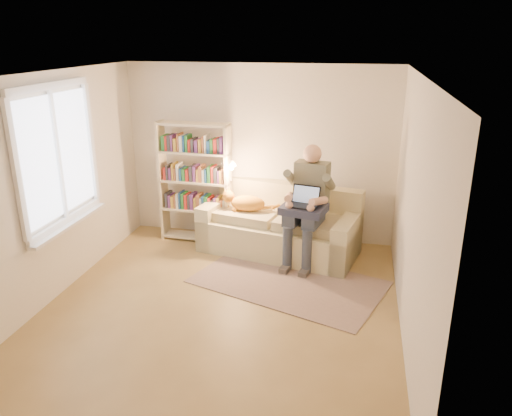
% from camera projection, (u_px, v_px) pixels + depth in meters
% --- Properties ---
extents(floor, '(4.50, 4.50, 0.00)m').
position_uv_depth(floor, '(221.00, 308.00, 5.73)').
color(floor, olive).
rests_on(floor, ground).
extents(ceiling, '(4.00, 4.50, 0.02)m').
position_uv_depth(ceiling, '(214.00, 75.00, 4.87)').
color(ceiling, white).
rests_on(ceiling, wall_back).
extents(wall_left, '(0.02, 4.50, 2.60)m').
position_uv_depth(wall_left, '(49.00, 190.00, 5.69)').
color(wall_left, silver).
rests_on(wall_left, floor).
extents(wall_right, '(0.02, 4.50, 2.60)m').
position_uv_depth(wall_right, '(413.00, 214.00, 4.92)').
color(wall_right, silver).
rests_on(wall_right, floor).
extents(wall_back, '(4.00, 0.02, 2.60)m').
position_uv_depth(wall_back, '(260.00, 154.00, 7.38)').
color(wall_back, silver).
rests_on(wall_back, floor).
extents(wall_front, '(4.00, 0.02, 2.60)m').
position_uv_depth(wall_front, '(122.00, 309.00, 3.22)').
color(wall_front, silver).
rests_on(wall_front, floor).
extents(window, '(0.12, 1.52, 1.69)m').
position_uv_depth(window, '(62.00, 179.00, 5.84)').
color(window, white).
rests_on(window, wall_left).
extents(sofa, '(2.35, 1.42, 0.93)m').
position_uv_depth(sofa, '(280.00, 229.00, 7.15)').
color(sofa, beige).
rests_on(sofa, floor).
extents(person, '(0.58, 0.78, 1.61)m').
position_uv_depth(person, '(308.00, 199.00, 6.66)').
color(person, slate).
rests_on(person, sofa).
extents(cat, '(0.77, 0.36, 0.28)m').
position_uv_depth(cat, '(242.00, 202.00, 7.11)').
color(cat, '#FDA931').
rests_on(cat, sofa).
extents(blanket, '(0.65, 0.57, 0.10)m').
position_uv_depth(blanket, '(307.00, 210.00, 6.53)').
color(blanket, '#272D45').
rests_on(blanket, person).
extents(laptop, '(0.43, 0.38, 0.32)m').
position_uv_depth(laptop, '(308.00, 201.00, 6.50)').
color(laptop, black).
rests_on(laptop, blanket).
extents(bookshelf, '(1.19, 0.38, 1.80)m').
position_uv_depth(bookshelf, '(195.00, 177.00, 7.33)').
color(bookshelf, beige).
rests_on(bookshelf, floor).
extents(rug, '(2.62, 2.04, 0.01)m').
position_uv_depth(rug, '(288.00, 282.00, 6.32)').
color(rug, gray).
rests_on(rug, floor).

